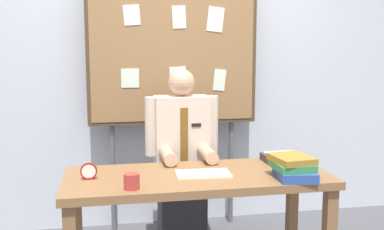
{
  "coord_description": "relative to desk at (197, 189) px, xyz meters",
  "views": [
    {
      "loc": [
        -0.56,
        -2.72,
        1.51
      ],
      "look_at": [
        0.0,
        0.18,
        1.09
      ],
      "focal_mm": 42.66,
      "sensor_mm": 36.0,
      "label": 1
    }
  ],
  "objects": [
    {
      "name": "desk",
      "position": [
        0.0,
        0.0,
        0.0
      ],
      "size": [
        1.65,
        0.68,
        0.74
      ],
      "color": "brown",
      "rests_on": "ground_plane"
    },
    {
      "name": "desk_clock",
      "position": [
        -0.67,
        0.01,
        0.14
      ],
      "size": [
        0.1,
        0.04,
        0.1
      ],
      "color": "maroon",
      "rests_on": "desk"
    },
    {
      "name": "person",
      "position": [
        0.0,
        0.58,
        -0.01
      ],
      "size": [
        0.55,
        0.56,
        1.37
      ],
      "color": "#2D2D33",
      "rests_on": "ground_plane"
    },
    {
      "name": "open_notebook",
      "position": [
        0.03,
        -0.02,
        0.1
      ],
      "size": [
        0.35,
        0.21,
        0.01
      ],
      "primitive_type": "cube",
      "rotation": [
        0.0,
        0.0,
        -0.06
      ],
      "color": "#F4EFCC",
      "rests_on": "desk"
    },
    {
      "name": "paper_tray",
      "position": [
        0.65,
        0.2,
        0.12
      ],
      "size": [
        0.26,
        0.2,
        0.06
      ],
      "color": "#333338",
      "rests_on": "desk"
    },
    {
      "name": "back_wall",
      "position": [
        0.0,
        1.18,
        0.71
      ],
      "size": [
        6.4,
        0.08,
        2.7
      ],
      "primitive_type": "cube",
      "color": "silver",
      "rests_on": "ground_plane"
    },
    {
      "name": "bulletin_board",
      "position": [
        0.0,
        0.98,
        0.86
      ],
      "size": [
        1.4,
        0.09,
        2.15
      ],
      "color": "#4C3823",
      "rests_on": "ground_plane"
    },
    {
      "name": "book_stack",
      "position": [
        0.55,
        -0.2,
        0.16
      ],
      "size": [
        0.27,
        0.32,
        0.14
      ],
      "color": "#2D4C99",
      "rests_on": "desk"
    },
    {
      "name": "coffee_mug",
      "position": [
        -0.42,
        -0.23,
        0.14
      ],
      "size": [
        0.09,
        0.09,
        0.09
      ],
      "primitive_type": "cylinder",
      "color": "#B23833",
      "rests_on": "desk"
    }
  ]
}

